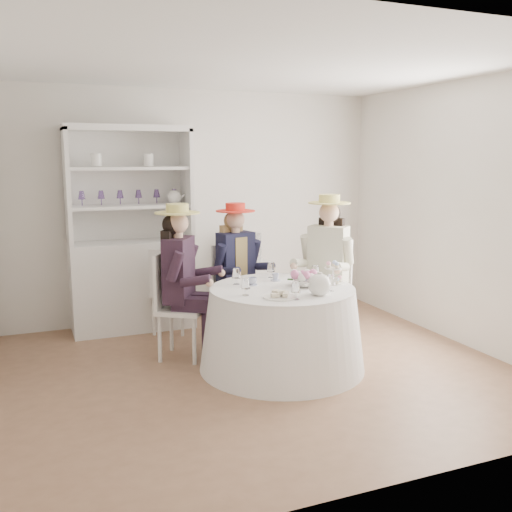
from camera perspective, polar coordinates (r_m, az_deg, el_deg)
name	(u,v)px	position (r m, az deg, el deg)	size (l,w,h in m)	color
ground	(260,371)	(5.32, 0.41, -11.40)	(4.50, 4.50, 0.00)	brown
ceiling	(260,63)	(5.01, 0.45, 18.73)	(4.50, 4.50, 0.00)	white
wall_back	(197,206)	(6.87, -5.96, 5.00)	(4.50, 4.50, 0.00)	silver
wall_front	(398,263)	(3.25, 14.00, -0.70)	(4.50, 4.50, 0.00)	silver
wall_right	(464,214)	(6.20, 20.09, 3.93)	(4.50, 4.50, 0.00)	silver
tea_table	(282,328)	(5.28, 2.61, -7.21)	(1.52, 1.52, 0.76)	white
hutch	(132,259)	(6.53, -12.33, -0.25)	(1.54, 1.03, 2.26)	silver
side_table	(248,288)	(6.97, -0.81, -3.25)	(0.44, 0.44, 0.69)	silver
hatbox	(248,247)	(6.87, -0.82, 0.88)	(0.33, 0.33, 0.33)	black
guest_left	(181,272)	(5.47, -7.47, -1.64)	(0.64, 0.60, 1.50)	silver
guest_mid	(237,263)	(6.03, -1.93, -0.68)	(0.55, 0.58, 1.45)	silver
guest_right	(327,259)	(6.03, 7.13, -0.29)	(0.66, 0.65, 1.55)	silver
spare_chair	(169,288)	(6.32, -8.67, -3.18)	(0.53, 0.53, 0.96)	silver
teacup_a	(252,282)	(5.27, -0.37, -2.59)	(0.08, 0.08, 0.07)	white
teacup_b	(275,277)	(5.46, 1.96, -2.15)	(0.07, 0.07, 0.06)	white
teacup_c	(304,280)	(5.34, 4.78, -2.45)	(0.08, 0.08, 0.07)	white
flower_bowl	(306,284)	(5.23, 5.05, -2.76)	(0.24, 0.24, 0.06)	white
flower_arrangement	(303,275)	(5.25, 4.74, -1.95)	(0.20, 0.20, 0.08)	pink
table_teapot	(320,285)	(4.92, 6.39, -2.88)	(0.28, 0.20, 0.21)	white
sandwich_plate	(280,296)	(4.81, 2.40, -4.01)	(0.28, 0.28, 0.06)	white
cupcake_stand	(333,275)	(5.38, 7.71, -1.94)	(0.22, 0.22, 0.20)	white
stemware_set	(282,280)	(5.17, 2.65, -2.37)	(0.91, 0.95, 0.15)	white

